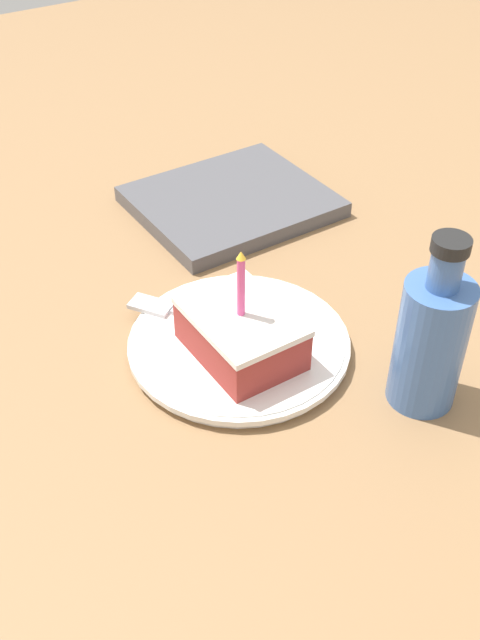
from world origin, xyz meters
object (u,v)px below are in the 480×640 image
bottle (431,339)px  cake_slice (241,333)px  plate (240,344)px  marble_board (231,202)px  fork (192,317)px

bottle → cake_slice: bearing=132.0°
plate → bottle: size_ratio=1.26×
marble_board → bottle: bearing=-95.3°
marble_board → fork: bearing=-131.9°
fork → marble_board: same height
cake_slice → marble_board: (0.15, 0.26, -0.03)m
plate → cake_slice: (-0.01, -0.02, 0.03)m
marble_board → plate: bearing=-120.8°
plate → marble_board: bearing=59.2°
cake_slice → bottle: 0.18m
plate → fork: 0.06m
bottle → marble_board: bottle is taller
cake_slice → bottle: bearing=-48.0°
cake_slice → marble_board: bearing=59.3°
cake_slice → bottle: bottle is taller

